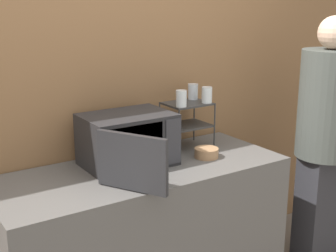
{
  "coord_description": "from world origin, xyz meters",
  "views": [
    {
      "loc": [
        -1.28,
        -1.88,
        1.84
      ],
      "look_at": [
        0.21,
        0.38,
        1.1
      ],
      "focal_mm": 50.0,
      "sensor_mm": 36.0,
      "label": 1
    }
  ],
  "objects": [
    {
      "name": "glass_back_right",
      "position": [
        0.54,
        0.59,
        1.24
      ],
      "size": [
        0.07,
        0.07,
        0.1
      ],
      "color": "silver",
      "rests_on": "dish_rack"
    },
    {
      "name": "bowl",
      "position": [
        0.43,
        0.29,
        0.92
      ],
      "size": [
        0.15,
        0.15,
        0.06
      ],
      "color": "#AD7F56",
      "rests_on": "counter"
    },
    {
      "name": "wall_back",
      "position": [
        0.0,
        0.74,
        1.3
      ],
      "size": [
        8.0,
        0.06,
        2.6
      ],
      "color": "olive",
      "rests_on": "ground_plane"
    },
    {
      "name": "counter",
      "position": [
        0.0,
        0.35,
        0.44
      ],
      "size": [
        1.73,
        0.7,
        0.89
      ],
      "color": "#595654",
      "rests_on": "ground_plane"
    },
    {
      "name": "person",
      "position": [
        1.31,
        0.1,
        0.97
      ],
      "size": [
        0.4,
        0.4,
        1.74
      ],
      "color": "#2D2D33",
      "rests_on": "ground_plane"
    },
    {
      "name": "dish_rack",
      "position": [
        0.45,
        0.52,
        1.11
      ],
      "size": [
        0.29,
        0.23,
        0.3
      ],
      "color": "#333333",
      "rests_on": "counter"
    },
    {
      "name": "glass_front_left",
      "position": [
        0.35,
        0.45,
        1.24
      ],
      "size": [
        0.07,
        0.07,
        0.1
      ],
      "color": "silver",
      "rests_on": "dish_rack"
    },
    {
      "name": "glass_front_right",
      "position": [
        0.55,
        0.45,
        1.24
      ],
      "size": [
        0.07,
        0.07,
        0.1
      ],
      "color": "silver",
      "rests_on": "dish_rack"
    },
    {
      "name": "microwave",
      "position": [
        -0.05,
        0.43,
        1.04
      ],
      "size": [
        0.54,
        0.73,
        0.31
      ],
      "color": "#262628",
      "rests_on": "counter"
    }
  ]
}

